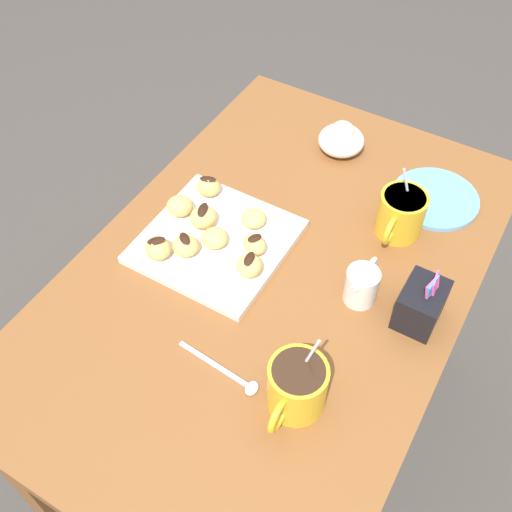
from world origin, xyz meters
The scene contains 25 objects.
ground_plane centered at (0.00, 0.00, 0.00)m, with size 8.00×8.00×0.00m, color #423D38.
dining_table centered at (0.00, 0.00, 0.60)m, with size 1.07×0.69×0.74m.
pastry_plate_square centered at (0.00, -0.13, 0.75)m, with size 0.27×0.27×0.02m, color silver.
coffee_mug_mustard_left centered at (-0.21, 0.16, 0.79)m, with size 0.13×0.09×0.14m.
coffee_mug_mustard_right centered at (0.22, 0.16, 0.79)m, with size 0.14×0.09×0.15m.
cream_pitcher_white centered at (-0.02, 0.16, 0.78)m, with size 0.10×0.06×0.07m.
sugar_caddy centered at (-0.04, 0.27, 0.78)m, with size 0.09×0.07×0.11m.
ice_cream_bowl centered at (-0.38, -0.04, 0.77)m, with size 0.10×0.10×0.08m.
saucer_sky_left centered at (-0.33, 0.20, 0.75)m, with size 0.18×0.18×0.01m, color #66A8DB.
loose_spoon_near_saucer centered at (0.23, 0.04, 0.74)m, with size 0.03×0.16×0.01m.
beignet_0 centered at (0.06, -0.16, 0.78)m, with size 0.05×0.05×0.04m, color #E5B260.
chocolate_drizzle_0 centered at (0.06, -0.16, 0.80)m, with size 0.03×0.02×0.01m, color black.
beignet_1 centered at (-0.07, -0.09, 0.77)m, with size 0.05×0.05×0.03m, color #E5B260.
beignet_2 centered at (0.09, -0.20, 0.78)m, with size 0.05×0.05×0.04m, color #E5B260.
chocolate_drizzle_2 centered at (0.09, -0.20, 0.80)m, with size 0.03×0.02×0.01m, color black.
beignet_3 centered at (-0.10, -0.21, 0.78)m, with size 0.05×0.04×0.04m, color #E5B260.
chocolate_drizzle_3 centered at (-0.10, -0.21, 0.80)m, with size 0.03×0.02×0.01m, color black.
beignet_4 centered at (0.01, -0.12, 0.77)m, with size 0.05×0.05×0.04m, color #E5B260.
beignet_5 centered at (-0.02, -0.17, 0.78)m, with size 0.05×0.05×0.04m, color #E5B260.
chocolate_drizzle_5 centered at (-0.02, -0.17, 0.80)m, with size 0.04×0.02×0.01m, color black.
beignet_6 centered at (0.04, -0.03, 0.78)m, with size 0.05×0.05×0.04m, color #E5B260.
chocolate_drizzle_6 centered at (0.04, -0.03, 0.80)m, with size 0.03×0.02×0.01m, color black.
beignet_7 centered at (-0.02, -0.23, 0.78)m, with size 0.05×0.05×0.04m, color #E5B260.
beignet_8 centered at (-0.01, -0.05, 0.77)m, with size 0.04×0.05×0.03m, color #E5B260.
chocolate_drizzle_8 centered at (-0.01, -0.05, 0.79)m, with size 0.03×0.02×0.01m, color black.
Camera 1 is at (0.63, 0.33, 1.64)m, focal length 42.60 mm.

